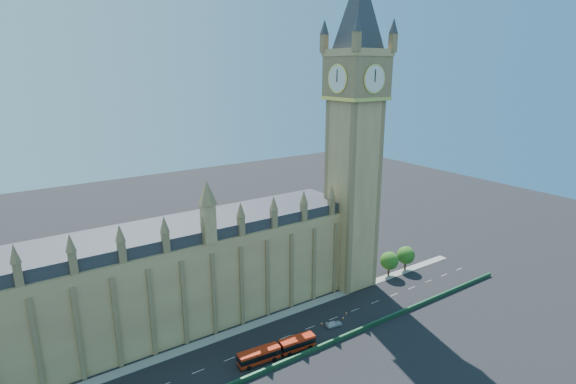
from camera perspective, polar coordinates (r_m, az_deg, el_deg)
ground at (r=119.62m, az=-2.02°, el=-18.54°), size 400.00×400.00×0.00m
palace_westminster at (r=121.84m, az=-18.05°, el=-11.15°), size 120.00×20.00×28.00m
elizabeth_tower at (r=133.94m, az=8.55°, el=10.04°), size 20.59×20.59×105.00m
bridge_parapet at (r=113.11m, az=0.57°, el=-20.41°), size 160.00×0.60×1.20m
kerb_north at (r=126.44m, az=-4.41°, el=-16.47°), size 160.00×3.00×0.16m
tree_east_near at (r=153.51m, az=12.77°, el=-8.43°), size 6.00×6.00×8.50m
tree_east_far at (r=159.07m, az=14.77°, el=-7.70°), size 6.00×6.00×8.50m
red_bus at (r=113.85m, az=-1.36°, el=-19.42°), size 20.11×4.79×3.39m
car_grey at (r=121.03m, az=1.84°, el=-17.67°), size 4.44×2.24×1.45m
car_silver at (r=119.43m, az=0.84°, el=-18.15°), size 4.80×2.06×1.54m
car_white at (r=125.97m, az=5.86°, el=-16.33°), size 4.79×2.39×1.34m
cone_a at (r=129.45m, az=7.01°, el=-15.60°), size 0.52×0.52×0.64m
cone_b at (r=126.34m, az=4.29°, el=-16.33°), size 0.64×0.64×0.79m
cone_c at (r=131.76m, az=7.41°, el=-15.01°), size 0.52×0.52×0.65m
cone_d at (r=126.82m, az=4.98°, el=-16.24°), size 0.55×0.55×0.69m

